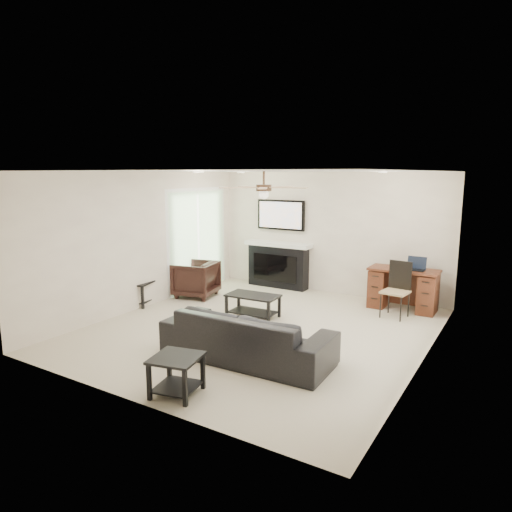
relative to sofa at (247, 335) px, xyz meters
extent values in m
plane|color=beige|center=(-0.47, 1.12, -0.34)|extent=(5.50, 5.50, 0.00)
cube|color=white|center=(-0.47, 1.12, 2.16)|extent=(5.00, 5.50, 0.04)
cube|color=#EDE1C9|center=(-0.47, 3.87, 0.91)|extent=(5.00, 0.04, 2.50)
cube|color=#EDE1C9|center=(-0.47, -1.63, 0.91)|extent=(5.00, 0.04, 2.50)
cube|color=#EDE1C9|center=(-2.97, 1.12, 0.91)|extent=(0.04, 5.50, 2.50)
cube|color=#EDE1C9|center=(2.03, 1.12, 0.91)|extent=(0.04, 5.50, 2.50)
cube|color=silver|center=(1.98, 1.22, 0.89)|extent=(0.04, 5.10, 2.40)
cube|color=#93BC89|center=(-2.93, 2.67, 0.71)|extent=(0.04, 1.80, 2.10)
cylinder|color=#382619|center=(-0.47, 1.22, 1.91)|extent=(1.40, 1.40, 0.30)
imported|color=black|center=(0.00, 0.00, 0.00)|extent=(2.33, 0.98, 0.67)
imported|color=black|center=(-2.60, 2.15, 0.02)|extent=(0.94, 0.92, 0.72)
cube|color=black|center=(-0.90, 1.60, -0.14)|extent=(0.92, 0.55, 0.40)
cube|color=black|center=(-0.15, -1.25, -0.11)|extent=(0.62, 0.62, 0.45)
cube|color=black|center=(-3.15, 1.10, -0.11)|extent=(0.61, 0.61, 0.45)
cube|color=black|center=(-1.56, 3.70, 0.62)|extent=(1.52, 0.34, 1.91)
cube|color=#391A0E|center=(1.21, 3.42, 0.04)|extent=(1.22, 0.56, 0.76)
cube|color=black|center=(1.21, 2.87, 0.15)|extent=(0.47, 0.49, 0.97)
cube|color=black|center=(1.41, 3.40, 0.54)|extent=(0.33, 0.24, 0.23)
camera|label=1|loc=(3.12, -4.89, 2.13)|focal=32.00mm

